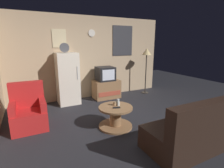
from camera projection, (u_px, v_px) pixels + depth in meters
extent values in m
plane|color=#232328|center=(129.00, 126.00, 3.72)|extent=(12.00, 12.00, 0.00)
cube|color=tan|center=(90.00, 58.00, 5.55)|extent=(5.20, 0.10, 2.59)
cube|color=#333338|center=(123.00, 41.00, 5.89)|extent=(0.76, 0.02, 1.00)
cube|color=beige|center=(59.00, 38.00, 4.95)|extent=(0.40, 0.02, 0.52)
cylinder|color=silver|center=(92.00, 33.00, 5.35)|extent=(0.22, 0.03, 0.22)
cube|color=silver|center=(68.00, 79.00, 5.01)|extent=(0.60, 0.60, 1.50)
cylinder|color=silver|center=(77.00, 73.00, 4.79)|extent=(0.02, 0.02, 0.36)
cylinder|color=#4C4C51|center=(64.00, 48.00, 4.71)|extent=(0.26, 0.04, 0.26)
cube|color=#8E6642|center=(106.00, 89.00, 5.61)|extent=(0.84, 0.52, 0.59)
cube|color=#AD4733|center=(110.00, 94.00, 5.40)|extent=(0.76, 0.01, 0.14)
cube|color=black|center=(105.00, 74.00, 5.47)|extent=(0.54, 0.50, 0.44)
cube|color=silver|center=(109.00, 75.00, 5.25)|extent=(0.41, 0.01, 0.33)
cylinder|color=#332D28|center=(145.00, 93.00, 6.21)|extent=(0.24, 0.24, 0.02)
cylinder|color=#332D28|center=(146.00, 74.00, 6.05)|extent=(0.04, 0.04, 1.40)
cone|color=#F2D18C|center=(147.00, 52.00, 5.87)|extent=(0.32, 0.32, 0.22)
cylinder|color=#8E6642|center=(115.00, 126.00, 3.70)|extent=(0.72, 0.72, 0.04)
cylinder|color=#8E6642|center=(116.00, 117.00, 3.65)|extent=(0.24, 0.24, 0.42)
cylinder|color=#8E6642|center=(116.00, 108.00, 3.60)|extent=(0.72, 0.72, 0.04)
cylinder|color=silver|center=(118.00, 102.00, 3.64)|extent=(0.05, 0.05, 0.15)
cylinder|color=silver|center=(118.00, 103.00, 3.68)|extent=(0.08, 0.08, 0.09)
cylinder|color=tan|center=(115.00, 103.00, 3.67)|extent=(0.08, 0.08, 0.09)
cube|color=black|center=(117.00, 108.00, 3.52)|extent=(0.16, 0.08, 0.02)
cube|color=red|center=(30.00, 119.00, 3.59)|extent=(0.68, 0.68, 0.40)
cube|color=red|center=(27.00, 94.00, 3.71)|extent=(0.68, 0.16, 0.56)
cube|color=red|center=(12.00, 108.00, 3.40)|extent=(0.12, 0.60, 0.20)
cube|color=red|center=(42.00, 104.00, 3.65)|extent=(0.12, 0.60, 0.20)
cube|color=black|center=(191.00, 135.00, 2.99)|extent=(1.70, 0.80, 0.40)
cube|color=black|center=(211.00, 117.00, 2.62)|extent=(1.70, 0.20, 0.52)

